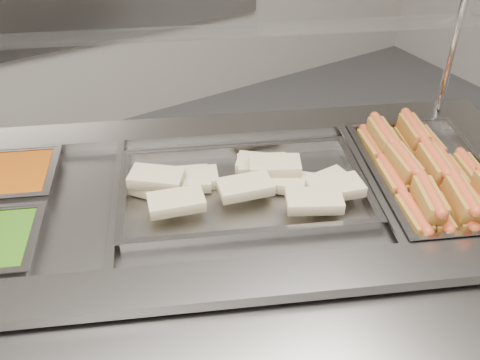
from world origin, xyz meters
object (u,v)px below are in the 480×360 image
steam_counter (225,294)px  pan_wraps (243,193)px  sneeze_guard (212,36)px  pan_hotdogs (429,183)px

steam_counter → pan_wraps: bearing=-23.4°
steam_counter → sneeze_guard: size_ratio=1.26×
sneeze_guard → pan_hotdogs: (0.50, -0.46, -0.42)m
pan_wraps → pan_hotdogs: bearing=-23.4°
steam_counter → sneeze_guard: sneeze_guard is taller
steam_counter → sneeze_guard: bearing=66.6°
sneeze_guard → pan_wraps: size_ratio=2.08×
steam_counter → pan_hotdogs: 0.76m
steam_counter → pan_hotdogs: pan_hotdogs is taller
sneeze_guard → pan_hotdogs: bearing=-42.7°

